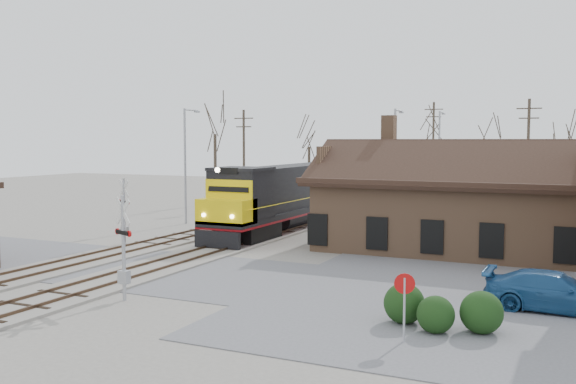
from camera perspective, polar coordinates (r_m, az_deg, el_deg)
name	(u,v)px	position (r m, az deg, el deg)	size (l,w,h in m)	color
ground	(153,270)	(32.52, -11.93, -6.76)	(140.00, 140.00, 0.00)	gray
road	(153,269)	(32.52, -11.93, -6.74)	(60.00, 9.00, 0.03)	#5D5D62
parking_lot	(550,288)	(30.14, 22.30, -7.88)	(22.00, 26.00, 0.03)	#5D5D62
track_main	(283,230)	(45.22, -0.42, -3.37)	(3.40, 90.00, 0.24)	gray
track_siding	(228,226)	(47.31, -5.36, -3.03)	(3.40, 90.00, 0.24)	gray
depot	(447,208)	(38.34, 13.99, -1.43)	(15.20, 9.31, 7.90)	#8F674A
locomotive_lead	(290,194)	(45.95, 0.17, -0.19)	(3.20, 21.39, 4.75)	black
locomotive_trailing	(379,178)	(66.19, 8.08, 1.25)	(3.20, 21.39, 4.50)	black
crossbuck_near	(124,252)	(26.30, -14.40, -5.17)	(1.14, 0.53, 4.20)	#A5A8AD
crossbuck_far	(124,214)	(39.72, -14.34, -1.93)	(1.12, 0.49, 4.11)	#A5A8AD
do_not_enter_sign	(404,294)	(20.68, 10.31, -8.95)	(0.64, 0.23, 2.22)	#A5A8AD
parked_car	(555,292)	(26.10, 22.64, -8.19)	(2.07, 5.10, 1.48)	navy
hedge_a	(404,303)	(22.96, 10.29, -9.72)	(1.42, 1.42, 1.42)	black
hedge_b	(436,315)	(22.07, 12.99, -10.58)	(1.26, 1.26, 1.26)	black
hedge_c	(482,313)	(22.39, 16.82, -10.22)	(1.42, 1.42, 1.42)	black
streetlight_a	(186,159)	(49.29, -9.04, 2.89)	(0.25, 2.04, 8.75)	#A5A8AD
streetlight_b	(395,161)	(47.86, 9.50, 2.77)	(0.25, 2.04, 8.65)	#A5A8AD
streetlight_c	(439,154)	(60.70, 13.30, 3.27)	(0.25, 2.04, 9.01)	#A5A8AD
utility_pole_a	(244,156)	(61.14, -3.94, 3.19)	(2.00, 0.24, 9.22)	#382D23
utility_pole_b	(433,148)	(71.63, 12.77, 3.81)	(2.00, 0.24, 10.48)	#382D23
utility_pole_c	(528,155)	(56.85, 20.54, 3.08)	(2.00, 0.24, 9.77)	#382D23
tree_a	(215,123)	(64.55, -6.52, 6.15)	(4.64, 4.64, 11.37)	#382D23
tree_b	(309,138)	(71.61, 1.89, 4.78)	(3.75, 3.75, 9.19)	#382D23
tree_c	(432,130)	(76.14, 12.71, 5.41)	(4.32, 4.32, 10.58)	#382D23
tree_d	(491,138)	(67.79, 17.59, 4.61)	(3.77, 3.77, 9.25)	#382D23
tree_e	(565,139)	(66.17, 23.38, 4.35)	(3.71, 3.71, 9.09)	#382D23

